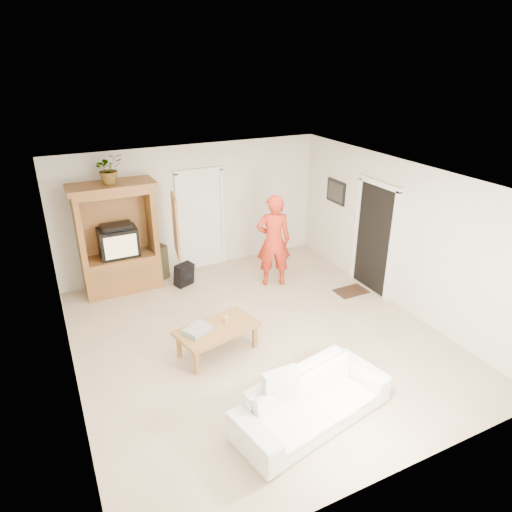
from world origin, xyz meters
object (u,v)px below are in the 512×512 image
at_px(man, 273,241).
at_px(coffee_table, 217,330).
at_px(armoire, 120,245).
at_px(sofa, 312,401).

xyz_separation_m(man, coffee_table, (-1.83, -1.65, -0.52)).
distance_m(armoire, coffee_table, 2.92).
bearing_deg(armoire, coffee_table, -72.75).
distance_m(sofa, coffee_table, 1.92).
relative_size(armoire, coffee_table, 1.59).
bearing_deg(sofa, man, 57.80).
distance_m(man, sofa, 3.78).
relative_size(armoire, man, 1.15).
bearing_deg(man, coffee_table, 60.61).
height_order(man, sofa, man).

